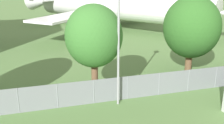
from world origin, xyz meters
The scene contains 5 objects.
perimeter_fence centered at (0.00, 10.27, 0.90)m, with size 56.07×0.07×1.80m.
airplane centered at (7.45, 37.25, 4.07)m, with size 30.91×36.62×13.59m.
tree_behind_benches centered at (-2.24, 11.23, 4.69)m, with size 4.09×4.09×6.97m.
tree_far_right centered at (7.28, 13.83, 4.41)m, with size 5.07×5.07×7.21m.
light_mast centered at (-0.91, 9.71, 5.44)m, with size 0.44×0.44×9.08m.
Camera 1 is at (-6.08, -6.47, 8.59)m, focal length 42.00 mm.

